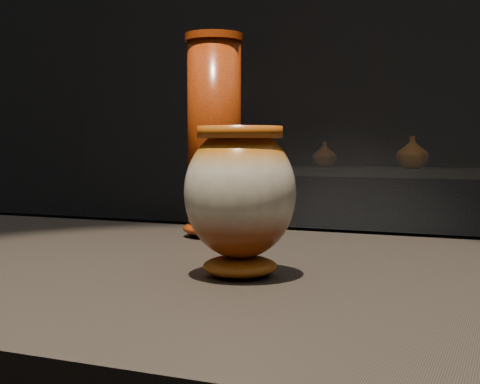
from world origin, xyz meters
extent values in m
cube|color=black|center=(0.00, 0.00, 0.88)|extent=(2.00, 0.80, 0.05)
ellipsoid|color=maroon|center=(-0.13, -0.05, 0.91)|extent=(0.11, 0.11, 0.03)
ellipsoid|color=beige|center=(-0.13, -0.05, 1.00)|extent=(0.17, 0.17, 0.16)
cylinder|color=#BB6211|center=(-0.13, -0.05, 1.08)|extent=(0.13, 0.13, 0.01)
ellipsoid|color=#BA3E0C|center=(-0.31, 0.27, 0.91)|extent=(0.14, 0.14, 0.03)
cylinder|color=#BA3E0C|center=(-0.31, 0.27, 1.09)|extent=(0.12, 0.12, 0.32)
cylinder|color=#BA3E0C|center=(-0.31, 0.27, 1.25)|extent=(0.13, 0.13, 0.01)
cube|color=black|center=(-0.53, 3.69, 0.88)|extent=(2.00, 0.60, 0.05)
cube|color=black|center=(-1.38, 3.69, 0.42)|extent=(0.08, 0.50, 0.85)
imported|color=#964A15|center=(-1.06, 3.74, 0.99)|extent=(0.23, 0.23, 0.18)
imported|color=maroon|center=(-0.45, 3.67, 1.01)|extent=(0.29, 0.29, 0.21)
camera|label=1|loc=(0.19, -0.81, 1.07)|focal=50.00mm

